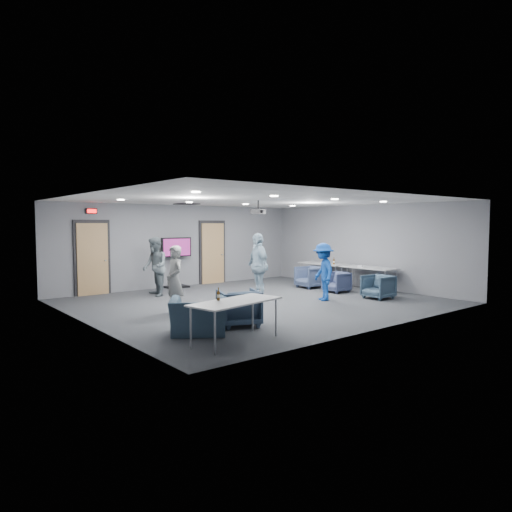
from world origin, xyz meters
TOP-DOWN VIEW (x-y plane):
  - floor at (0.00, 0.00)m, footprint 9.00×9.00m
  - ceiling at (0.00, 0.00)m, footprint 9.00×9.00m
  - wall_back at (0.00, 4.00)m, footprint 9.00×0.02m
  - wall_front at (0.00, -4.00)m, footprint 9.00×0.02m
  - wall_left at (-4.50, 0.00)m, footprint 0.02×8.00m
  - wall_right at (4.50, 0.00)m, footprint 0.02×8.00m
  - door_left at (-3.00, 3.95)m, footprint 1.06×0.17m
  - door_right at (1.20, 3.95)m, footprint 1.06×0.17m
  - exit_sign at (-3.00, 3.93)m, footprint 0.32×0.08m
  - hvac_diffuser at (-0.50, 2.80)m, footprint 0.60×0.60m
  - downlights at (0.00, 0.00)m, footprint 6.18×3.78m
  - person_a at (-2.57, -0.14)m, footprint 0.43×0.61m
  - person_b at (-1.68, 2.61)m, footprint 0.80×0.95m
  - person_c at (0.27, 0.30)m, footprint 0.68×1.14m
  - person_d at (1.52, -0.97)m, footprint 0.99×1.16m
  - chair_right_a at (3.00, 0.97)m, footprint 0.84×0.82m
  - chair_right_b at (2.92, -0.22)m, footprint 0.72×0.70m
  - chair_right_c at (2.90, -1.76)m, footprint 0.76×0.74m
  - chair_front_a at (-2.13, -2.00)m, footprint 1.04×1.05m
  - chair_front_b at (-3.15, -2.11)m, footprint 1.39×1.35m
  - table_right_a at (4.00, 1.31)m, footprint 0.74×1.77m
  - table_right_b at (4.00, -0.59)m, footprint 0.75×1.80m
  - table_front_left at (-2.95, -3.00)m, footprint 1.86×1.05m
  - bottle_front at (-3.16, -2.77)m, footprint 0.06×0.06m
  - bottle_right at (3.96, 0.79)m, footprint 0.06×0.06m
  - snack_box at (3.93, 1.11)m, footprint 0.23×0.18m
  - wrapper at (3.90, -0.36)m, footprint 0.26×0.23m
  - tv_stand at (-0.34, 3.75)m, footprint 1.07×0.51m
  - projector at (-0.07, -0.13)m, footprint 0.39×0.37m

SIDE VIEW (x-z plane):
  - floor at x=0.00m, z-range 0.00..0.00m
  - chair_right_b at x=2.92m, z-range 0.00..0.62m
  - chair_right_c at x=2.90m, z-range 0.00..0.66m
  - chair_front_b at x=-3.15m, z-range 0.00..0.68m
  - chair_right_a at x=3.00m, z-range 0.00..0.70m
  - chair_front_a at x=-2.13m, z-range 0.00..0.74m
  - table_front_left at x=-2.95m, z-range 0.32..1.05m
  - table_right_a at x=4.00m, z-range 0.32..1.05m
  - table_right_b at x=4.00m, z-range 0.32..1.05m
  - snack_box at x=3.93m, z-range 0.73..0.77m
  - wrapper at x=3.90m, z-range 0.73..0.78m
  - person_d at x=1.52m, z-range 0.00..1.56m
  - person_a at x=-2.57m, z-range 0.00..1.58m
  - bottle_front at x=-3.16m, z-range 0.70..0.93m
  - bottle_right at x=3.96m, z-range 0.70..0.94m
  - person_b at x=-1.68m, z-range 0.00..1.71m
  - person_c at x=0.27m, z-range 0.00..1.83m
  - tv_stand at x=-0.34m, z-range 0.11..1.75m
  - door_left at x=-3.00m, z-range -0.05..2.19m
  - door_right at x=1.20m, z-range -0.05..2.19m
  - wall_back at x=0.00m, z-range 0.00..2.70m
  - wall_front at x=0.00m, z-range 0.00..2.70m
  - wall_left at x=-4.50m, z-range 0.00..2.70m
  - wall_right at x=4.50m, z-range 0.00..2.70m
  - projector at x=-0.07m, z-range 2.23..2.58m
  - exit_sign at x=-3.00m, z-range 2.37..2.53m
  - downlights at x=0.00m, z-range 2.67..2.69m
  - hvac_diffuser at x=-0.50m, z-range 2.67..2.70m
  - ceiling at x=0.00m, z-range 2.70..2.70m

